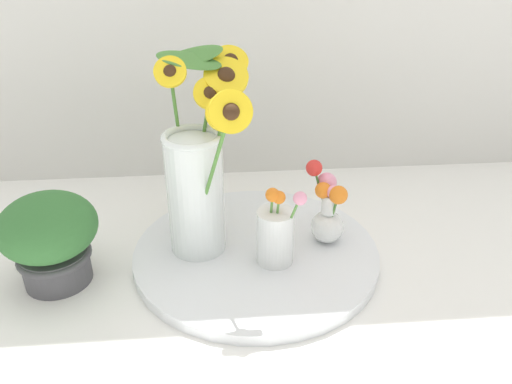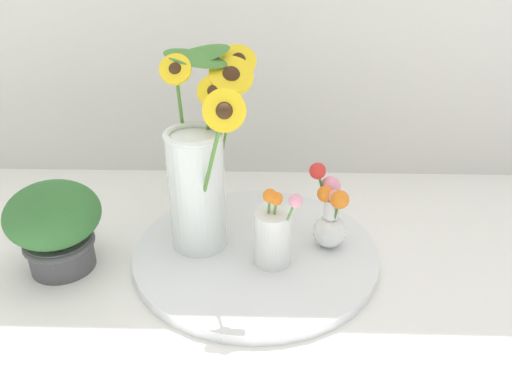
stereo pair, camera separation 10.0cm
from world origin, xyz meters
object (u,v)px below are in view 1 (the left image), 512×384
object	(u,v)px
vase_small_center	(276,233)
vase_bulb_right	(327,210)
mason_jar_sunflowers	(198,175)
serving_tray	(256,253)
potted_plant	(50,236)

from	to	relation	value
vase_small_center	vase_bulb_right	distance (m)	0.14
mason_jar_sunflowers	serving_tray	bearing A→B (deg)	-12.14
serving_tray	vase_small_center	bearing A→B (deg)	-52.47
mason_jar_sunflowers	vase_small_center	distance (m)	0.19
serving_tray	potted_plant	xyz separation A→B (m)	(-0.40, -0.04, 0.09)
serving_tray	vase_bulb_right	distance (m)	0.18
vase_small_center	potted_plant	size ratio (longest dim) A/B	0.93
serving_tray	vase_bulb_right	bearing A→B (deg)	7.32
serving_tray	vase_bulb_right	size ratio (longest dim) A/B	2.88
vase_bulb_right	potted_plant	xyz separation A→B (m)	(-0.56, -0.06, 0.01)
mason_jar_sunflowers	potted_plant	world-z (taller)	mason_jar_sunflowers
mason_jar_sunflowers	vase_small_center	world-z (taller)	mason_jar_sunflowers
mason_jar_sunflowers	vase_small_center	bearing A→B (deg)	-25.36
serving_tray	mason_jar_sunflowers	xyz separation A→B (m)	(-0.11, 0.02, 0.18)
serving_tray	vase_bulb_right	xyz separation A→B (m)	(0.15, 0.02, 0.09)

